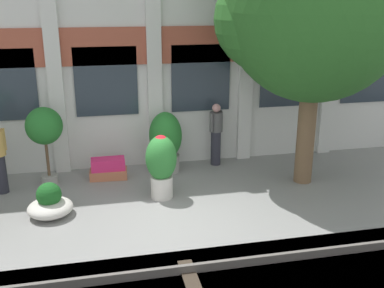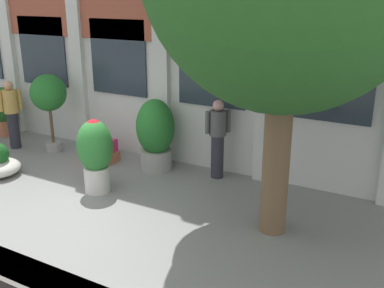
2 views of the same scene
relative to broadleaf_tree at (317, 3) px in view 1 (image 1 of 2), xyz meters
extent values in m
plane|color=gray|center=(-3.28, -1.04, -4.11)|extent=(80.00, 80.00, 0.00)
cube|color=silver|center=(-3.28, 2.18, -0.56)|extent=(14.35, 0.50, 7.10)
cube|color=#9E4C38|center=(-3.28, 1.91, -1.01)|extent=(14.35, 0.06, 0.90)
cube|color=silver|center=(-5.67, 1.87, -0.56)|extent=(0.36, 0.16, 7.10)
cube|color=silver|center=(-3.28, 1.87, -0.56)|extent=(0.36, 0.16, 7.10)
cube|color=silver|center=(-0.89, 1.87, -0.56)|extent=(0.36, 0.16, 7.10)
cube|color=silver|center=(1.50, 1.87, -0.56)|extent=(0.36, 0.16, 7.10)
cube|color=#28333D|center=(-6.87, 1.90, -1.86)|extent=(1.53, 0.04, 1.70)
cube|color=#28333D|center=(-4.48, 1.90, -1.86)|extent=(1.53, 0.04, 1.70)
cube|color=#28333D|center=(-2.08, 1.90, -1.86)|extent=(1.53, 0.04, 1.70)
cube|color=#28333D|center=(0.31, 1.90, -1.86)|extent=(1.53, 0.04, 1.70)
cube|color=#28333D|center=(2.70, 1.90, -1.86)|extent=(1.53, 0.04, 1.70)
cube|color=#605B56|center=(-3.28, -3.16, -4.04)|extent=(22.35, 0.07, 0.15)
cylinder|color=brown|center=(0.00, 0.00, -2.62)|extent=(0.42, 0.42, 2.99)
sphere|color=#286023|center=(-1.04, 0.20, -0.33)|extent=(2.28, 2.28, 2.28)
sphere|color=#286023|center=(1.04, -0.20, -0.33)|extent=(2.28, 2.28, 2.28)
cylinder|color=gray|center=(-5.94, 1.10, -4.00)|extent=(0.39, 0.39, 0.22)
cylinder|color=brown|center=(-5.94, 1.10, -3.38)|extent=(0.07, 0.07, 1.04)
ellipsoid|color=#236B28|center=(-5.94, 1.10, -2.68)|extent=(0.84, 0.84, 0.86)
cube|color=#B76647|center=(-4.57, 1.15, -4.00)|extent=(0.92, 0.49, 0.23)
cube|color=#DB2866|center=(-4.57, 1.15, -3.74)|extent=(0.81, 0.39, 0.28)
cylinder|color=beige|center=(-3.45, -0.21, -3.86)|extent=(0.49, 0.49, 0.50)
ellipsoid|color=#2D7A33|center=(-3.45, -0.21, -3.19)|extent=(0.68, 0.68, 1.00)
sphere|color=red|center=(-3.45, -0.21, -2.86)|extent=(0.37, 0.37, 0.37)
ellipsoid|color=beige|center=(-5.79, -0.61, -3.94)|extent=(0.90, 0.90, 0.34)
sphere|color=#19561E|center=(-5.79, -0.61, -3.65)|extent=(0.50, 0.50, 0.50)
cylinder|color=gray|center=(-3.11, 1.32, -3.89)|extent=(0.68, 0.68, 0.44)
ellipsoid|color=#236B28|center=(-3.11, 1.32, -3.16)|extent=(0.82, 0.82, 1.20)
cylinder|color=#282833|center=(-1.75, 1.55, -3.66)|extent=(0.26, 0.26, 0.91)
cylinder|color=#4C4C4C|center=(-1.75, 1.55, -2.95)|extent=(0.34, 0.34, 0.51)
sphere|color=tan|center=(-1.75, 1.55, -2.58)|extent=(0.22, 0.22, 0.22)
cylinder|color=#4C4C4C|center=(-1.91, 1.40, -2.92)|extent=(0.09, 0.09, 0.46)
cylinder|color=#4C4C4C|center=(-1.59, 1.70, -2.92)|extent=(0.09, 0.09, 0.46)
cylinder|color=#282833|center=(-6.94, 0.81, -3.67)|extent=(0.26, 0.26, 0.89)
cylinder|color=tan|center=(-6.83, 0.99, -2.91)|extent=(0.09, 0.09, 0.50)
camera|label=1|loc=(-4.71, -9.25, 0.10)|focal=42.00mm
camera|label=2|loc=(2.02, -6.26, -0.49)|focal=42.00mm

